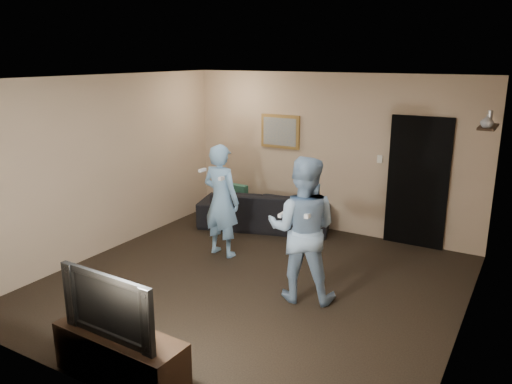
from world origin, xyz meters
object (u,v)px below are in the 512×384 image
Objects in this scene: tv_console at (121,356)px; television at (116,302)px; wii_player_left at (221,201)px; wii_player_right at (302,229)px; sofa at (265,209)px.

tv_console is 0.54m from television.
wii_player_left is 1.73m from wii_player_right.
sofa is 4.46m from television.
wii_player_right is at bearing 74.69° from television.
tv_console is at bearing -73.15° from wii_player_left.
sofa reaches higher than tv_console.
wii_player_right is (1.65, -2.04, 0.56)m from sofa.
sofa is at bearing 104.11° from tv_console.
television is at bearing 1.88° from tv_console.
wii_player_right is (1.60, -0.66, 0.05)m from wii_player_left.
sofa is 1.33× the size of wii_player_left.
sofa is 2.68m from wii_player_right.
wii_player_right is (0.71, 2.29, 0.09)m from television.
sofa is at bearing 91.93° from wii_player_left.
sofa is 1.47m from wii_player_left.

